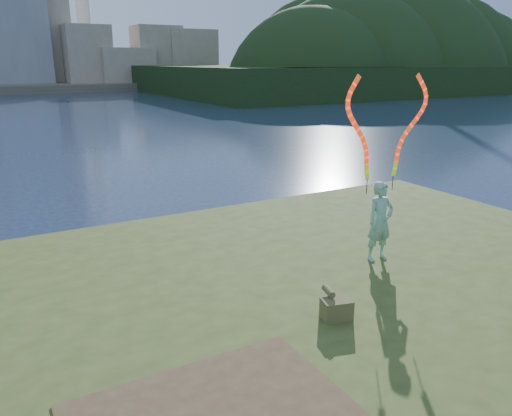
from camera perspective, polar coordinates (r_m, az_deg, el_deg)
ground at (r=9.61m, az=0.23°, el=-13.16°), size 320.00×320.00×0.00m
grassy_knoll at (r=7.82m, az=9.01°, el=-18.10°), size 20.00×18.00×0.80m
wooded_hill at (r=92.72m, az=14.42°, el=13.14°), size 78.00×50.00×63.00m
woman_with_ribbons at (r=10.29m, az=14.13°, el=1.66°), size 2.06×0.42×4.03m
canvas_bag at (r=8.17m, az=9.12°, el=-11.23°), size 0.53×0.59×0.44m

